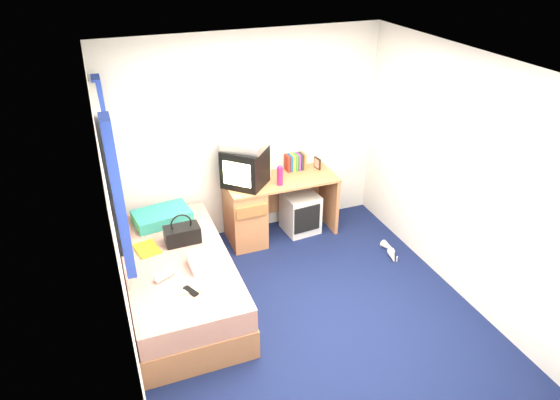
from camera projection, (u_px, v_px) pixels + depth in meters
name	position (u px, v px, depth m)	size (l,w,h in m)	color
ground	(305.00, 312.00, 4.90)	(3.40, 3.40, 0.00)	#0C1438
room_shell	(309.00, 180.00, 4.20)	(3.40, 3.40, 3.40)	white
bed	(179.00, 280.00, 4.91)	(1.01, 2.00, 0.54)	#B9794D
pillow	(162.00, 216.00, 5.33)	(0.58, 0.37, 0.13)	#185E9D
desk	(259.00, 208.00, 5.88)	(1.30, 0.55, 0.75)	#B9794D
storage_cube	(300.00, 212.00, 6.11)	(0.40, 0.40, 0.50)	silver
crt_tv	(245.00, 167.00, 5.57)	(0.60, 0.59, 0.44)	black
vcr	(244.00, 145.00, 5.44)	(0.45, 0.32, 0.09)	silver
book_row	(295.00, 162.00, 5.97)	(0.24, 0.13, 0.20)	maroon
picture_frame	(317.00, 163.00, 6.01)	(0.02, 0.12, 0.14)	black
pink_water_bottle	(280.00, 176.00, 5.61)	(0.07, 0.07, 0.21)	#C51B56
aerosol_can	(269.00, 170.00, 5.79)	(0.05, 0.05, 0.19)	silver
handbag	(182.00, 234.00, 4.97)	(0.35, 0.20, 0.32)	black
towel	(207.00, 260.00, 4.65)	(0.33, 0.28, 0.11)	silver
magazine	(147.00, 249.00, 4.89)	(0.21, 0.28, 0.01)	#E4F41B
water_bottle	(165.00, 275.00, 4.48)	(0.07, 0.07, 0.20)	silver
colour_swatch_fan	(191.00, 291.00, 4.33)	(0.22, 0.06, 0.01)	yellow
remote_control	(191.00, 291.00, 4.32)	(0.05, 0.16, 0.02)	black
window_assembly	(110.00, 169.00, 4.47)	(0.11, 1.42, 1.40)	silver
white_heels	(391.00, 252.00, 5.73)	(0.21, 0.40, 0.09)	silver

